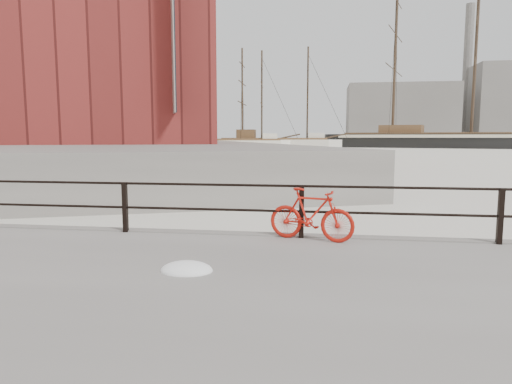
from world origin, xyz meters
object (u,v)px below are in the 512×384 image
at_px(workboat_far, 98,156).
at_px(schooner_left, 232,149).
at_px(barque_black, 470,148).
at_px(schooner_mid, 274,149).
at_px(workboat_near, 51,161).
at_px(bicycle, 311,214).

bearing_deg(workboat_far, schooner_left, 46.26).
distance_m(barque_black, schooner_mid, 38.54).
xyz_separation_m(barque_black, schooner_left, (-44.33, -13.56, 0.00)).
distance_m(schooner_mid, workboat_near, 46.49).
bearing_deg(schooner_mid, workboat_far, -119.16).
bearing_deg(schooner_mid, workboat_near, -112.84).
height_order(schooner_left, workboat_far, schooner_left).
bearing_deg(workboat_near, schooner_left, 52.91).
bearing_deg(workboat_near, workboat_far, 68.83).
bearing_deg(bicycle, workboat_near, 144.98).
xyz_separation_m(barque_black, workboat_far, (-53.84, -44.42, 0.00)).
height_order(schooner_mid, workboat_near, schooner_mid).
height_order(barque_black, schooner_mid, barque_black).
relative_size(barque_black, schooner_mid, 2.51).
bearing_deg(barque_black, bicycle, -91.39).
xyz_separation_m(bicycle, workboat_near, (-24.96, 30.97, -0.83)).
relative_size(bicycle, workboat_far, 0.13).
bearing_deg(barque_black, schooner_mid, -146.66).
relative_size(workboat_near, workboat_far, 0.98).
bearing_deg(bicycle, barque_black, 87.83).
distance_m(schooner_left, workboat_near, 41.87).
xyz_separation_m(schooner_left, workboat_near, (-8.86, -40.93, 0.00)).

